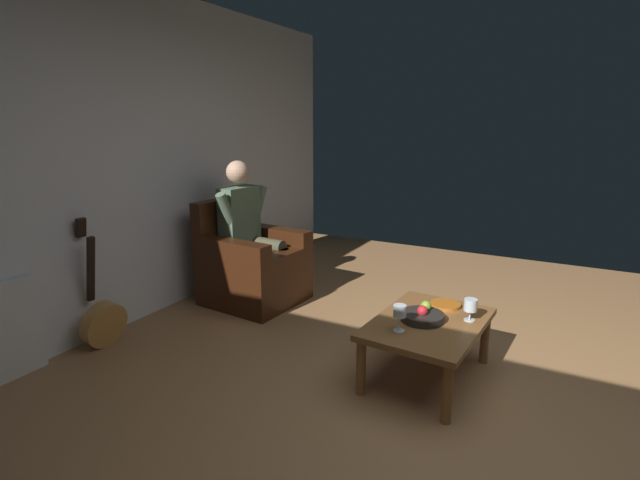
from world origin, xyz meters
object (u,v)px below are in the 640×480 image
Objects in this scene: wine_glass_far at (470,306)px; person_seated at (249,227)px; armchair at (252,266)px; fruit_bowl at (423,316)px; wine_glass_near at (400,313)px; guitar at (103,319)px; decorative_dish at (445,305)px; coffee_table at (428,329)px.

person_seated is at bearing -102.56° from wine_glass_far.
armchair reaches higher than wine_glass_far.
person_seated is at bearing -108.44° from fruit_bowl.
armchair reaches higher than wine_glass_near.
fruit_bowl is at bearing 76.16° from person_seated.
decorative_dish is at bearing 113.34° from guitar.
wine_glass_near reaches higher than decorative_dish.
person_seated is 1.44m from guitar.
wine_glass_near is 0.56m from decorative_dish.
person_seated is at bearing -115.64° from wine_glass_near.
armchair is at bearing 90.00° from person_seated.
decorative_dish is (-0.31, 0.07, -0.02)m from fruit_bowl.
person_seated is 2.14m from wine_glass_far.
guitar reaches higher than armchair.
armchair is at bearing -107.96° from coffee_table.
armchair is at bearing 161.65° from guitar.
person_seated reaches higher than fruit_bowl.
fruit_bowl is (0.60, 1.80, 0.10)m from armchair.
wine_glass_far is (0.46, 2.06, 0.16)m from armchair.
guitar reaches higher than wine_glass_far.
person_seated is 8.98× the size of wine_glass_far.
coffee_table is 2.37m from guitar.
wine_glass_near is 0.82× the size of decorative_dish.
coffee_table is (0.59, 1.84, 0.01)m from armchair.
person_seated reaches higher than decorative_dish.
wine_glass_far is at bearing 49.99° from decorative_dish.
person_seated is at bearing 162.42° from guitar.
armchair is 1.36m from guitar.
armchair is at bearing -115.84° from wine_glass_near.
guitar reaches higher than fruit_bowl.
armchair is at bearing -108.58° from fruit_bowl.
fruit_bowl is at bearing 76.03° from armchair.
coffee_table is at bearing 103.30° from fruit_bowl.
wine_glass_near is 1.16× the size of wine_glass_far.
coffee_table is 5.69× the size of wine_glass_near.
wine_glass_near is at bearing -15.93° from decorative_dish.
guitar is at bearing -77.95° from wine_glass_near.
guitar is at bearing -72.88° from fruit_bowl.
person_seated is 1.93m from wine_glass_near.
person_seated is (-0.00, -0.02, 0.37)m from armchair.
person_seated is 1.98m from coffee_table.
person_seated is 7.73× the size of wine_glass_near.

